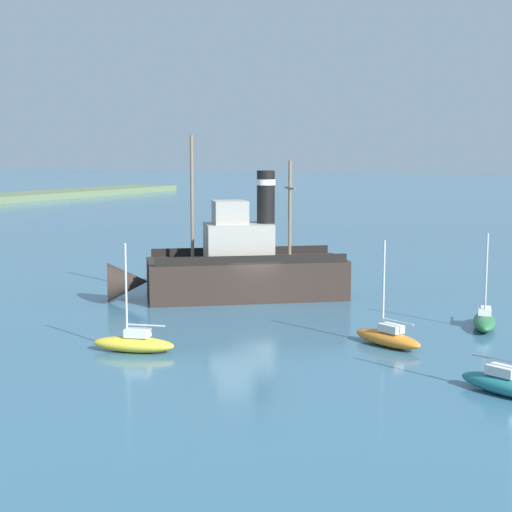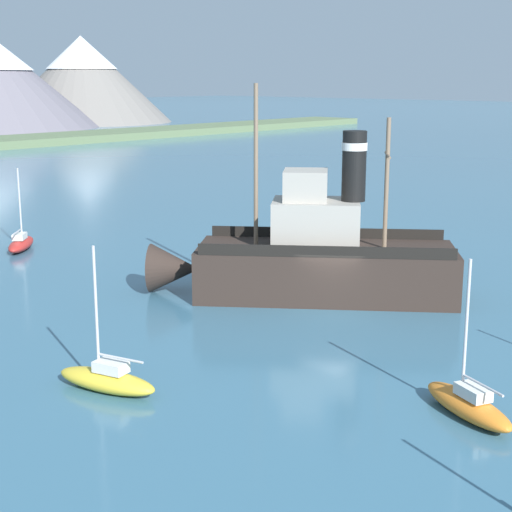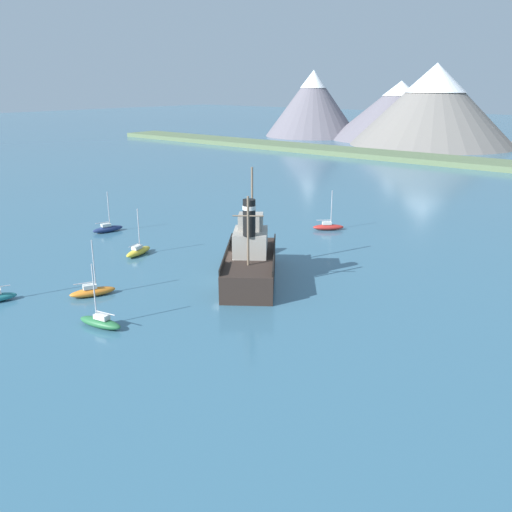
{
  "view_description": "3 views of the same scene",
  "coord_description": "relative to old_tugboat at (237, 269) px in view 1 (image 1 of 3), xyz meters",
  "views": [
    {
      "loc": [
        -40.82,
        -20.35,
        8.83
      ],
      "look_at": [
        -0.51,
        -0.15,
        2.92
      ],
      "focal_mm": 55.0,
      "sensor_mm": 36.0,
      "label": 1
    },
    {
      "loc": [
        -27.48,
        -20.04,
        10.15
      ],
      "look_at": [
        -1.04,
        3.68,
        2.04
      ],
      "focal_mm": 55.0,
      "sensor_mm": 36.0,
      "label": 2
    },
    {
      "loc": [
        31.4,
        -34.27,
        17.31
      ],
      "look_at": [
        0.42,
        3.47,
        1.65
      ],
      "focal_mm": 38.0,
      "sensor_mm": 36.0,
      "label": 3
    }
  ],
  "objects": [
    {
      "name": "old_tugboat",
      "position": [
        0.0,
        0.0,
        0.0
      ],
      "size": [
        11.29,
        13.58,
        9.9
      ],
      "color": "#2D231E",
      "rests_on": "ground"
    },
    {
      "name": "sailboat_green",
      "position": [
        -1.8,
        -15.21,
        -1.4
      ],
      "size": [
        3.94,
        1.86,
        4.9
      ],
      "color": "#286B3D",
      "rests_on": "ground"
    },
    {
      "name": "ground_plane",
      "position": [
        -1.02,
        -1.95,
        -1.83
      ],
      "size": [
        600.0,
        600.0,
        0.0
      ],
      "primitive_type": "plane",
      "color": "#38667F"
    },
    {
      "name": "sailboat_teal",
      "position": [
        -12.74,
        -18.02,
        -1.4
      ],
      "size": [
        2.48,
        3.93,
        4.9
      ],
      "color": "#23757A",
      "rests_on": "ground"
    },
    {
      "name": "sailboat_orange",
      "position": [
        -7.56,
        -11.92,
        -1.4
      ],
      "size": [
        2.58,
        3.91,
        4.9
      ],
      "color": "orange",
      "rests_on": "ground"
    },
    {
      "name": "sailboat_yellow",
      "position": [
        -13.69,
        -2.07,
        -1.4
      ],
      "size": [
        2.0,
        3.95,
        4.9
      ],
      "color": "gold",
      "rests_on": "ground"
    }
  ]
}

